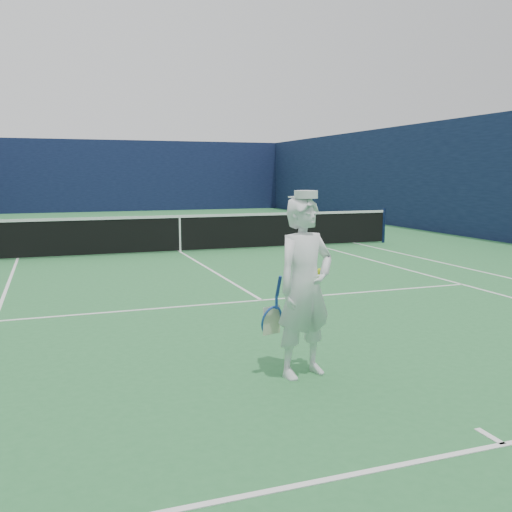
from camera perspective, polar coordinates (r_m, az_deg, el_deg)
The scene contains 5 objects.
ground at distance 15.68m, azimuth -7.58°, elevation 0.41°, with size 80.00×80.00×0.00m, color #2B723A.
court_markings at distance 15.68m, azimuth -7.58°, elevation 0.42°, with size 11.03×23.83×0.01m.
windscreen_fence at distance 15.54m, azimuth -7.72°, elevation 7.73°, with size 20.12×36.12×4.00m.
tennis_net at distance 15.62m, azimuth -7.62°, elevation 2.42°, with size 12.88×0.09×1.07m.
tennis_player at distance 5.94m, azimuth 4.89°, elevation -3.10°, with size 0.87×0.61×1.94m.
Camera 1 is at (-3.26, -15.20, 2.11)m, focal length 40.00 mm.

